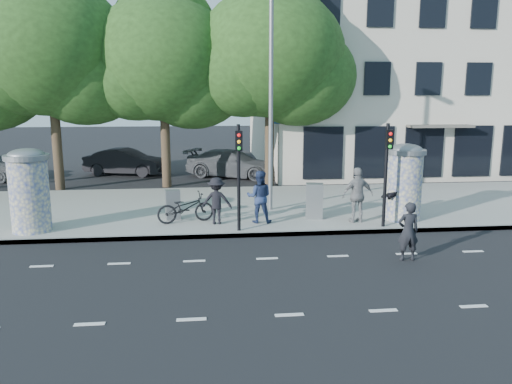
{
  "coord_description": "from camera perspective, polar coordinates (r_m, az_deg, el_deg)",
  "views": [
    {
      "loc": [
        -1.69,
        -11.64,
        4.47
      ],
      "look_at": [
        -0.09,
        3.5,
        1.47
      ],
      "focal_mm": 35.0,
      "sensor_mm": 36.0,
      "label": 1
    }
  ],
  "objects": [
    {
      "name": "bicycle",
      "position": [
        17.15,
        -8.05,
        -1.79
      ],
      "size": [
        1.15,
        2.06,
        1.02
      ],
      "primitive_type": "imported",
      "rotation": [
        0.0,
        0.0,
        1.82
      ],
      "color": "black",
      "rests_on": "sidewalk"
    },
    {
      "name": "building",
      "position": [
        34.5,
        17.82,
        13.16
      ],
      "size": [
        20.3,
        15.85,
        12.0
      ],
      "color": "beige",
      "rests_on": "ground"
    },
    {
      "name": "lane_dash_near",
      "position": [
        10.58,
        3.83,
        -13.84
      ],
      "size": [
        32.0,
        0.12,
        0.01
      ],
      "primitive_type": "cube",
      "color": "silver",
      "rests_on": "ground"
    },
    {
      "name": "street_lamp",
      "position": [
        18.45,
        1.75,
        12.15
      ],
      "size": [
        0.25,
        0.93,
        8.0
      ],
      "color": "slate",
      "rests_on": "sidewalk"
    },
    {
      "name": "sidewalk",
      "position": [
        19.72,
        -0.98,
        -1.73
      ],
      "size": [
        40.0,
        8.0,
        0.15
      ],
      "primitive_type": "cube",
      "color": "gray",
      "rests_on": "ground"
    },
    {
      "name": "traffic_pole_near",
      "position": [
        15.64,
        -1.99,
        2.91
      ],
      "size": [
        0.22,
        0.31,
        3.4
      ],
      "color": "black",
      "rests_on": "sidewalk"
    },
    {
      "name": "car_mid",
      "position": [
        28.82,
        -14.67,
        3.35
      ],
      "size": [
        2.73,
        4.73,
        1.48
      ],
      "primitive_type": "imported",
      "rotation": [
        0.0,
        0.0,
        1.29
      ],
      "color": "black",
      "rests_on": "ground"
    },
    {
      "name": "ped_d",
      "position": [
        16.81,
        -4.53,
        -1.0
      ],
      "size": [
        1.07,
        0.67,
        1.58
      ],
      "primitive_type": "imported",
      "rotation": [
        0.0,
        0.0,
        3.06
      ],
      "color": "black",
      "rests_on": "sidewalk"
    },
    {
      "name": "ad_column_left",
      "position": [
        17.31,
        -24.51,
        0.38
      ],
      "size": [
        1.36,
        1.36,
        2.65
      ],
      "color": "beige",
      "rests_on": "sidewalk"
    },
    {
      "name": "ground",
      "position": [
        12.59,
        2.1,
        -9.66
      ],
      "size": [
        120.0,
        120.0,
        0.0
      ],
      "primitive_type": "plane",
      "color": "black",
      "rests_on": "ground"
    },
    {
      "name": "car_right",
      "position": [
        27.23,
        -2.72,
        3.27
      ],
      "size": [
        4.05,
        5.52,
        1.49
      ],
      "primitive_type": "imported",
      "rotation": [
        0.0,
        0.0,
        1.14
      ],
      "color": "#4F5156",
      "rests_on": "ground"
    },
    {
      "name": "ad_column_right",
      "position": [
        17.98,
        16.58,
        1.3
      ],
      "size": [
        1.36,
        1.36,
        2.65
      ],
      "color": "beige",
      "rests_on": "sidewalk"
    },
    {
      "name": "cabinet_right",
      "position": [
        17.66,
        6.69,
        -1.02
      ],
      "size": [
        0.67,
        0.55,
        1.24
      ],
      "primitive_type": "cube",
      "rotation": [
        0.0,
        0.0,
        -0.22
      ],
      "color": "slate",
      "rests_on": "sidewalk"
    },
    {
      "name": "ped_e",
      "position": [
        17.25,
        11.54,
        -0.35
      ],
      "size": [
        1.19,
        0.78,
        1.9
      ],
      "primitive_type": "imported",
      "rotation": [
        0.0,
        0.0,
        3.28
      ],
      "color": "gray",
      "rests_on": "sidewalk"
    },
    {
      "name": "lane_dash_far",
      "position": [
        13.89,
        1.28,
        -7.61
      ],
      "size": [
        32.0,
        0.12,
        0.01
      ],
      "primitive_type": "cube",
      "color": "silver",
      "rests_on": "ground"
    },
    {
      "name": "man_road",
      "position": [
        14.16,
        16.99,
        -4.32
      ],
      "size": [
        0.59,
        0.39,
        1.63
      ],
      "primitive_type": "imported",
      "rotation": [
        0.0,
        0.0,
        3.14
      ],
      "color": "black",
      "rests_on": "ground"
    },
    {
      "name": "curb",
      "position": [
        15.91,
        0.29,
        -4.89
      ],
      "size": [
        40.0,
        0.1,
        0.16
      ],
      "primitive_type": "cube",
      "color": "slate",
      "rests_on": "ground"
    },
    {
      "name": "tree_near_left",
      "position": [
        24.46,
        -10.63,
        14.7
      ],
      "size": [
        6.8,
        6.8,
        8.97
      ],
      "color": "#38281C",
      "rests_on": "ground"
    },
    {
      "name": "traffic_pole_far",
      "position": [
        16.67,
        14.72,
        3.07
      ],
      "size": [
        0.22,
        0.31,
        3.4
      ],
      "color": "black",
      "rests_on": "sidewalk"
    },
    {
      "name": "tree_center",
      "position": [
        24.23,
        1.6,
        15.51
      ],
      "size": [
        7.0,
        7.0,
        9.3
      ],
      "color": "#38281C",
      "rests_on": "ground"
    },
    {
      "name": "ped_f",
      "position": [
        17.81,
        16.32,
        -0.61
      ],
      "size": [
        1.63,
        1.06,
        1.66
      ],
      "primitive_type": "imported",
      "rotation": [
        0.0,
        0.0,
        3.51
      ],
      "color": "black",
      "rests_on": "sidewalk"
    },
    {
      "name": "tree_mid_left",
      "position": [
        25.17,
        -22.53,
        14.95
      ],
      "size": [
        7.2,
        7.2,
        9.57
      ],
      "color": "#38281C",
      "rests_on": "ground"
    },
    {
      "name": "ped_c",
      "position": [
        16.91,
        0.38,
        -0.55
      ],
      "size": [
        0.96,
        0.8,
        1.78
      ],
      "primitive_type": "imported",
      "rotation": [
        0.0,
        0.0,
        2.98
      ],
      "color": "navy",
      "rests_on": "sidewalk"
    },
    {
      "name": "cabinet_left",
      "position": [
        17.66,
        -9.49,
        -1.44
      ],
      "size": [
        0.55,
        0.45,
        1.04
      ],
      "primitive_type": "cube",
      "rotation": [
        0.0,
        0.0,
        0.18
      ],
      "color": "slate",
      "rests_on": "sidewalk"
    }
  ]
}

